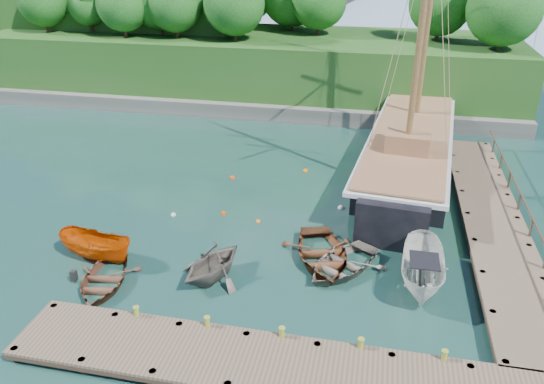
{
  "coord_description": "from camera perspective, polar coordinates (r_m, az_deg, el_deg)",
  "views": [
    {
      "loc": [
        4.94,
        -20.75,
        14.5
      ],
      "look_at": [
        -0.43,
        4.51,
        2.0
      ],
      "focal_mm": 35.0,
      "sensor_mm": 36.0,
      "label": 1
    }
  ],
  "objects": [
    {
      "name": "mooring_buoy_3",
      "position": [
        31.56,
        7.41,
        -1.75
      ],
      "size": [
        0.36,
        0.36,
        0.36
      ],
      "primitive_type": "sphere",
      "color": "white",
      "rests_on": "ground"
    },
    {
      "name": "headland",
      "position": [
        55.8,
        -7.07,
        16.41
      ],
      "size": [
        51.0,
        19.31,
        12.9
      ],
      "color": "#474744",
      "rests_on": "ground"
    },
    {
      "name": "mooring_buoy_0",
      "position": [
        31.05,
        -10.56,
        -2.48
      ],
      "size": [
        0.3,
        0.3,
        0.3
      ],
      "primitive_type": "sphere",
      "color": "silver",
      "rests_on": "ground"
    },
    {
      "name": "mooring_buoy_1",
      "position": [
        30.81,
        -5.24,
        -2.36
      ],
      "size": [
        0.31,
        0.31,
        0.31
      ],
      "primitive_type": "sphere",
      "color": "#E03A00",
      "rests_on": "ground"
    },
    {
      "name": "schooner",
      "position": [
        37.45,
        14.57,
        4.14
      ],
      "size": [
        7.45,
        28.73,
        21.27
      ],
      "rotation": [
        0.0,
        0.0,
        -0.1
      ],
      "color": "black",
      "rests_on": "ground"
    },
    {
      "name": "mooring_buoy_5",
      "position": [
        36.28,
        3.62,
        2.22
      ],
      "size": [
        0.35,
        0.35,
        0.35
      ],
      "primitive_type": "sphere",
      "color": "#F86E00",
      "rests_on": "ground"
    },
    {
      "name": "bollard_1",
      "position": [
        22.15,
        -6.87,
        -15.3
      ],
      "size": [
        0.26,
        0.26,
        0.45
      ],
      "primitive_type": "cylinder",
      "color": "olive",
      "rests_on": "ground"
    },
    {
      "name": "bollard_3",
      "position": [
        21.34,
        9.37,
        -17.42
      ],
      "size": [
        0.26,
        0.26,
        0.45
      ],
      "primitive_type": "cylinder",
      "color": "olive",
      "rests_on": "ground"
    },
    {
      "name": "rowboat_2",
      "position": [
        26.53,
        5.35,
        -7.43
      ],
      "size": [
        4.98,
        5.92,
        1.05
      ],
      "primitive_type": "imported",
      "rotation": [
        0.0,
        0.0,
        0.31
      ],
      "color": "#58311B",
      "rests_on": "ground"
    },
    {
      "name": "bollard_2",
      "position": [
        21.54,
        1.05,
        -16.5
      ],
      "size": [
        0.26,
        0.26,
        0.45
      ],
      "primitive_type": "cylinder",
      "color": "olive",
      "rests_on": "ground"
    },
    {
      "name": "mooring_buoy_4",
      "position": [
        35.24,
        -4.27,
        1.46
      ],
      "size": [
        0.36,
        0.36,
        0.36
      ],
      "primitive_type": "sphere",
      "color": "#D7400D",
      "rests_on": "ground"
    },
    {
      "name": "rowboat_0",
      "position": [
        25.94,
        -17.65,
        -9.57
      ],
      "size": [
        3.62,
        4.56,
        0.85
      ],
      "primitive_type": "imported",
      "rotation": [
        0.0,
        0.0,
        0.18
      ],
      "color": "brown",
      "rests_on": "ground"
    },
    {
      "name": "rowboat_3",
      "position": [
        26.0,
        7.44,
        -8.32
      ],
      "size": [
        5.11,
        5.51,
        0.93
      ],
      "primitive_type": "imported",
      "rotation": [
        0.0,
        0.0,
        -0.56
      ],
      "color": "#6F645A",
      "rests_on": "ground"
    },
    {
      "name": "dock_near",
      "position": [
        20.24,
        0.26,
        -18.2
      ],
      "size": [
        20.0,
        3.2,
        1.1
      ],
      "color": "brown",
      "rests_on": "ground"
    },
    {
      "name": "bollard_4",
      "position": [
        21.56,
        17.74,
        -18.0
      ],
      "size": [
        0.26,
        0.26,
        0.45
      ],
      "primitive_type": "cylinder",
      "color": "olive",
      "rests_on": "ground"
    },
    {
      "name": "motorboat_orange",
      "position": [
        27.97,
        -18.17,
        -6.85
      ],
      "size": [
        4.44,
        2.39,
        1.63
      ],
      "primitive_type": "imported",
      "rotation": [
        0.0,
        0.0,
        1.37
      ],
      "color": "#C64803",
      "rests_on": "ground"
    },
    {
      "name": "mooring_buoy_2",
      "position": [
        29.84,
        -1.5,
        -3.25
      ],
      "size": [
        0.28,
        0.28,
        0.28
      ],
      "primitive_type": "sphere",
      "color": "orange",
      "rests_on": "ground"
    },
    {
      "name": "distant_ridge",
      "position": [
        91.32,
        12.19,
        18.92
      ],
      "size": [
        117.0,
        40.0,
        10.0
      ],
      "color": "#728CA5",
      "rests_on": "ground"
    },
    {
      "name": "dock_east",
      "position": [
        31.8,
        22.56,
        -2.57
      ],
      "size": [
        3.2,
        24.0,
        1.1
      ],
      "color": "brown",
      "rests_on": "ground"
    },
    {
      "name": "cabin_boat_white",
      "position": [
        25.62,
        15.71,
        -9.77
      ],
      "size": [
        2.17,
        5.28,
        2.01
      ],
      "primitive_type": "imported",
      "rotation": [
        0.0,
        0.0,
        -0.04
      ],
      "color": "silver",
      "rests_on": "ground"
    },
    {
      "name": "ground",
      "position": [
        25.79,
        -1.16,
        -8.38
      ],
      "size": [
        160.0,
        160.0,
        0.0
      ],
      "primitive_type": "plane",
      "color": "#183A2E",
      "rests_on": "ground"
    },
    {
      "name": "rowboat_1",
      "position": [
        25.41,
        -6.37,
        -9.15
      ],
      "size": [
        4.37,
        4.64,
        1.94
      ],
      "primitive_type": "imported",
      "rotation": [
        0.0,
        0.0,
        -0.4
      ],
      "color": "#5E554D",
      "rests_on": "ground"
    },
    {
      "name": "bollard_0",
      "position": [
        23.13,
        -14.15,
        -13.94
      ],
      "size": [
        0.26,
        0.26,
        0.45
      ],
      "primitive_type": "cylinder",
      "color": "olive",
      "rests_on": "ground"
    }
  ]
}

